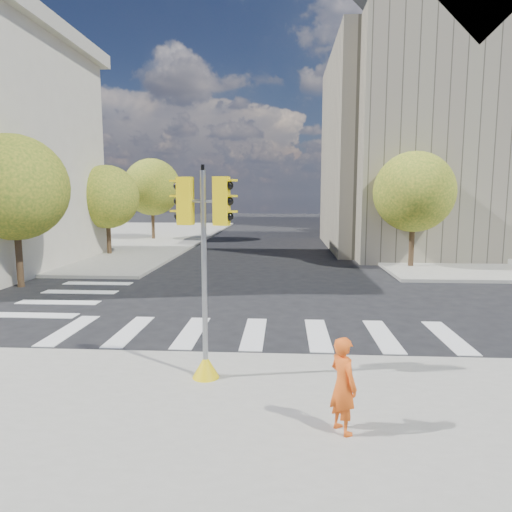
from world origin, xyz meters
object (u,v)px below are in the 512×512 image
Objects in this scene: lamp_near at (404,184)px; photographer at (343,385)px; lamp_far at (364,187)px; traffic_signal at (205,291)px.

photographer is (-6.32, -21.56, -3.65)m from lamp_near.
photographer is (-6.32, -35.56, -3.65)m from lamp_far.
lamp_far is at bearing 85.97° from traffic_signal.
lamp_far reaches higher than photographer.
lamp_near is 21.61m from traffic_signal.
lamp_near is 5.18× the size of photographer.
lamp_far is at bearing -40.61° from photographer.
traffic_signal is (-8.88, -19.53, -2.59)m from lamp_near.
lamp_near and lamp_far have the same top height.
lamp_near reaches higher than traffic_signal.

